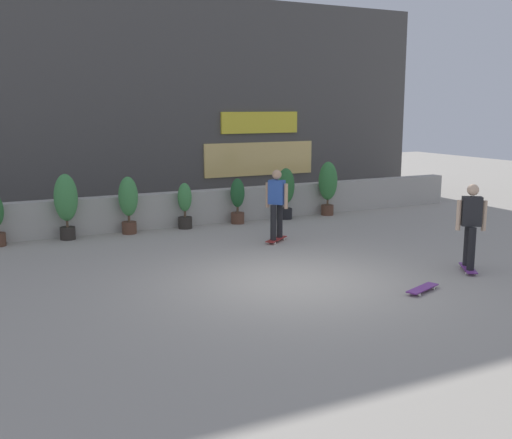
# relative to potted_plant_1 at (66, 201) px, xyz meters

# --- Properties ---
(ground_plane) EXTENTS (48.00, 48.00, 0.00)m
(ground_plane) POSITION_rel_potted_plant_1_xyz_m (2.98, -5.55, -0.92)
(ground_plane) COLOR #A8A093
(planter_wall) EXTENTS (18.00, 0.40, 0.90)m
(planter_wall) POSITION_rel_potted_plant_1_xyz_m (2.98, 0.45, -0.47)
(planter_wall) COLOR #B2ADA3
(planter_wall) RESTS_ON ground
(building_backdrop) EXTENTS (20.00, 2.08, 6.50)m
(building_backdrop) POSITION_rel_potted_plant_1_xyz_m (2.99, 4.45, 2.33)
(building_backdrop) COLOR #4C4947
(building_backdrop) RESTS_ON ground
(potted_plant_1) EXTENTS (0.55, 0.55, 1.57)m
(potted_plant_1) POSITION_rel_potted_plant_1_xyz_m (0.00, 0.00, 0.00)
(potted_plant_1) COLOR #2D2823
(potted_plant_1) RESTS_ON ground
(potted_plant_2) EXTENTS (0.48, 0.48, 1.43)m
(potted_plant_2) POSITION_rel_potted_plant_1_xyz_m (1.50, -0.00, -0.10)
(potted_plant_2) COLOR brown
(potted_plant_2) RESTS_ON ground
(potted_plant_3) EXTENTS (0.36, 0.36, 1.19)m
(potted_plant_3) POSITION_rel_potted_plant_1_xyz_m (2.98, 0.00, -0.29)
(potted_plant_3) COLOR #2D2823
(potted_plant_3) RESTS_ON ground
(potted_plant_4) EXTENTS (0.38, 0.38, 1.23)m
(potted_plant_4) POSITION_rel_potted_plant_1_xyz_m (4.49, 0.00, -0.26)
(potted_plant_4) COLOR brown
(potted_plant_4) RESTS_ON ground
(potted_plant_5) EXTENTS (0.48, 0.48, 1.44)m
(potted_plant_5) POSITION_rel_potted_plant_1_xyz_m (5.98, -0.00, -0.09)
(potted_plant_5) COLOR black
(potted_plant_5) RESTS_ON ground
(potted_plant_6) EXTENTS (0.54, 0.54, 1.56)m
(potted_plant_6) POSITION_rel_potted_plant_1_xyz_m (7.38, 0.00, -0.01)
(potted_plant_6) COLOR brown
(potted_plant_6) RESTS_ON ground
(skater_mid_plaza) EXTENTS (0.61, 0.78, 1.70)m
(skater_mid_plaza) POSITION_rel_potted_plant_1_xyz_m (6.35, -6.47, 0.02)
(skater_mid_plaza) COLOR #72338C
(skater_mid_plaza) RESTS_ON ground
(skater_foreground) EXTENTS (0.76, 0.64, 1.70)m
(skater_foreground) POSITION_rel_potted_plant_1_xyz_m (4.32, -2.49, 0.02)
(skater_foreground) COLOR maroon
(skater_foreground) RESTS_ON ground
(skateboard_near_camera) EXTENTS (0.82, 0.47, 0.08)m
(skateboard_near_camera) POSITION_rel_potted_plant_1_xyz_m (4.64, -7.11, -0.86)
(skateboard_near_camera) COLOR #72338C
(skateboard_near_camera) RESTS_ON ground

